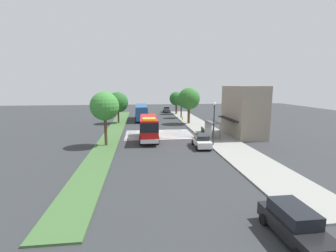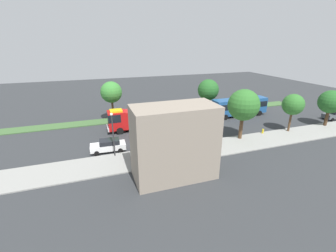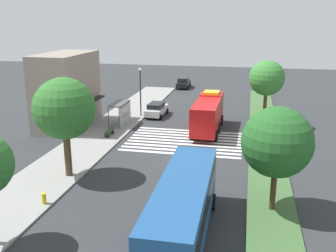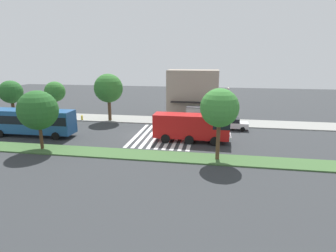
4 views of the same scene
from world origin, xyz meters
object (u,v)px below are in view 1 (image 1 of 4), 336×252
transit_bus (141,111)px  parked_car_mid (201,141)px  street_lamp (214,120)px  fire_truck (149,127)px  parked_car_west (166,109)px  fire_hydrant (182,119)px  parked_car_east (294,224)px  median_tree_far_west (118,102)px  median_tree_west (105,106)px  sidewalk_tree_west (181,100)px  sidewalk_tree_far_west (176,99)px  bench_near_shelter (203,130)px  sidewalk_tree_center (189,99)px  bus_stop_shelter (210,126)px

transit_bus → parked_car_mid: bearing=-164.0°
street_lamp → fire_truck: bearing=-116.2°
parked_car_west → fire_hydrant: bearing=8.0°
fire_truck → parked_car_east: size_ratio=2.03×
parked_car_east → median_tree_far_west: bearing=-163.3°
parked_car_east → median_tree_west: (-21.19, -12.50, 4.42)m
sidewalk_tree_west → fire_hydrant: (4.64, -0.50, -4.04)m
sidewalk_tree_far_west → parked_car_east: bearing=-2.3°
parked_car_mid → bench_near_shelter: 9.35m
parked_car_east → bench_near_shelter: 28.26m
bench_near_shelter → sidewalk_tree_center: (-10.05, -0.44, 4.66)m
street_lamp → parked_car_mid: bearing=-71.5°
sidewalk_tree_west → median_tree_west: (26.23, -14.70, 0.79)m
parked_car_mid → bench_near_shelter: parked_car_mid is taller
sidewalk_tree_center → parked_car_west: bearing=-174.4°
median_tree_west → fire_hydrant: bearing=146.7°
sidewalk_tree_center → median_tree_west: size_ratio=1.04×
fire_truck → bus_stop_shelter: bearing=91.9°
bus_stop_shelter → fire_hydrant: bearing=-177.1°
parked_car_mid → median_tree_west: size_ratio=0.65×
transit_bus → fire_hydrant: 9.71m
bench_near_shelter → parked_car_west: bearing=-175.4°
transit_bus → sidewalk_tree_west: size_ratio=1.83×
fire_truck → street_lamp: bearing=64.6°
transit_bus → median_tree_far_west: bearing=131.8°
bus_stop_shelter → street_lamp: size_ratio=0.62×
sidewalk_tree_far_west → sidewalk_tree_west: sidewalk_tree_far_west is taller
transit_bus → sidewalk_tree_west: sidewalk_tree_west is taller
parked_car_mid → transit_bus: size_ratio=0.42×
bus_stop_shelter → sidewalk_tree_center: 14.45m
street_lamp → sidewalk_tree_west: (-27.65, 0.40, 1.00)m
street_lamp → fire_hydrant: street_lamp is taller
parked_car_east → fire_truck: bearing=-164.8°
fire_truck → sidewalk_tree_west: sidewalk_tree_west is taller
parked_car_west → median_tree_far_west: median_tree_far_west is taller
parked_car_mid → transit_bus: bearing=-161.0°
sidewalk_tree_center → street_lamp: bearing=-1.2°
median_tree_west → bench_near_shelter: bearing=114.7°
street_lamp → bus_stop_shelter: bearing=169.2°
fire_truck → street_lamp: size_ratio=1.64×
parked_car_mid → parked_car_east: (19.17, -0.00, 0.05)m
sidewalk_tree_center → median_tree_far_west: (-2.28, -14.70, -0.77)m
parked_car_east → parked_car_mid: bearing=179.6°
sidewalk_tree_center → median_tree_far_west: 14.90m
sidewalk_tree_far_west → sidewalk_tree_center: (17.31, -0.00, 0.96)m
street_lamp → median_tree_west: (-1.42, -14.30, 1.79)m
sidewalk_tree_far_west → fire_hydrant: bearing=-2.3°
street_lamp → median_tree_far_west: bearing=-145.4°
parked_car_east → sidewalk_tree_west: size_ratio=0.76×
transit_bus → street_lamp: street_lamp is taller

